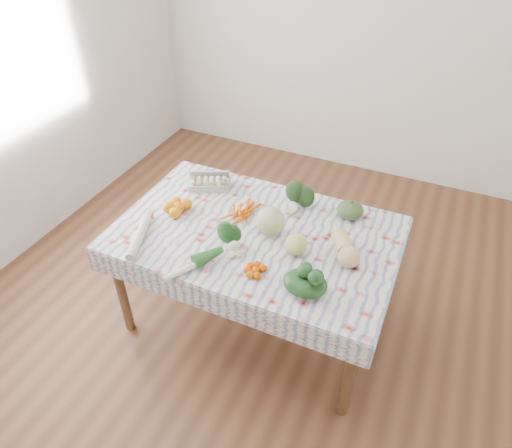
% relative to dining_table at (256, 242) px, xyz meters
% --- Properties ---
extents(ground, '(4.50, 4.50, 0.00)m').
position_rel_dining_table_xyz_m(ground, '(0.00, 0.00, -0.68)').
color(ground, '#55311D').
rests_on(ground, ground).
extents(wall_back, '(4.00, 0.04, 2.80)m').
position_rel_dining_table_xyz_m(wall_back, '(0.00, 2.25, 0.72)').
color(wall_back, white).
rests_on(wall_back, ground).
extents(dining_table, '(1.60, 1.00, 0.75)m').
position_rel_dining_table_xyz_m(dining_table, '(0.00, 0.00, 0.00)').
color(dining_table, brown).
rests_on(dining_table, ground).
extents(tablecloth, '(1.66, 1.06, 0.01)m').
position_rel_dining_table_xyz_m(tablecloth, '(0.00, 0.00, 0.08)').
color(tablecloth, silver).
rests_on(tablecloth, dining_table).
extents(egg_carton, '(0.29, 0.22, 0.07)m').
position_rel_dining_table_xyz_m(egg_carton, '(-0.47, 0.28, 0.12)').
color(egg_carton, '#BCBBB6').
rests_on(egg_carton, tablecloth).
extents(carrot_bunch, '(0.25, 0.24, 0.04)m').
position_rel_dining_table_xyz_m(carrot_bunch, '(-0.16, 0.11, 0.10)').
color(carrot_bunch, '#F56100').
rests_on(carrot_bunch, tablecloth).
extents(kale_bunch, '(0.18, 0.16, 0.15)m').
position_rel_dining_table_xyz_m(kale_bunch, '(0.14, 0.33, 0.16)').
color(kale_bunch, '#1C3D17').
rests_on(kale_bunch, tablecloth).
extents(kabocha_squash, '(0.20, 0.20, 0.11)m').
position_rel_dining_table_xyz_m(kabocha_squash, '(0.47, 0.37, 0.14)').
color(kabocha_squash, '#3C5529').
rests_on(kabocha_squash, tablecloth).
extents(cabbage, '(0.22, 0.22, 0.17)m').
position_rel_dining_table_xyz_m(cabbage, '(0.08, 0.03, 0.17)').
color(cabbage, '#AEBF7D').
rests_on(cabbage, tablecloth).
extents(butternut_squash, '(0.24, 0.29, 0.12)m').
position_rel_dining_table_xyz_m(butternut_squash, '(0.54, 0.01, 0.14)').
color(butternut_squash, '#DEB06F').
rests_on(butternut_squash, tablecloth).
extents(orange_cluster, '(0.26, 0.26, 0.08)m').
position_rel_dining_table_xyz_m(orange_cluster, '(-0.52, -0.02, 0.12)').
color(orange_cluster, orange).
rests_on(orange_cluster, tablecloth).
extents(broccoli, '(0.22, 0.22, 0.12)m').
position_rel_dining_table_xyz_m(broccoli, '(-0.08, -0.18, 0.14)').
color(broccoli, '#1D501D').
rests_on(broccoli, tablecloth).
extents(mandarin_cluster, '(0.15, 0.15, 0.04)m').
position_rel_dining_table_xyz_m(mandarin_cluster, '(0.14, -0.32, 0.11)').
color(mandarin_cluster, '#E25300').
rests_on(mandarin_cluster, tablecloth).
extents(grapefruit, '(0.13, 0.13, 0.12)m').
position_rel_dining_table_xyz_m(grapefruit, '(0.28, -0.08, 0.15)').
color(grapefruit, '#C6C866').
rests_on(grapefruit, tablecloth).
extents(spinach_bag, '(0.23, 0.19, 0.10)m').
position_rel_dining_table_xyz_m(spinach_bag, '(0.42, -0.33, 0.13)').
color(spinach_bag, black).
rests_on(spinach_bag, tablecloth).
extents(daikon, '(0.18, 0.37, 0.05)m').
position_rel_dining_table_xyz_m(daikon, '(-0.58, -0.35, 0.11)').
color(daikon, beige).
rests_on(daikon, tablecloth).
extents(leek, '(0.21, 0.33, 0.04)m').
position_rel_dining_table_xyz_m(leek, '(-0.18, -0.42, 0.10)').
color(leek, silver).
rests_on(leek, tablecloth).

